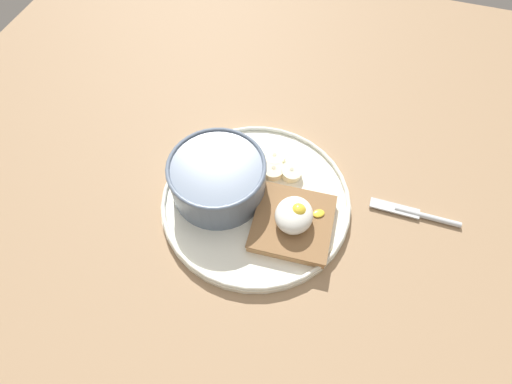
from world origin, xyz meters
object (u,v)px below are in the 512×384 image
at_px(banana_slice_left, 274,158).
at_px(oatmeal_bowl, 217,180).
at_px(banana_slice_back, 273,170).
at_px(toast_slice, 293,223).
at_px(knife, 415,214).
at_px(banana_slice_front, 291,172).
at_px(poached_egg, 295,215).

bearing_deg(banana_slice_left, oatmeal_bowl, 141.50).
bearing_deg(banana_slice_left, banana_slice_back, -167.62).
distance_m(toast_slice, banana_slice_left, 0.11).
bearing_deg(knife, banana_slice_front, 87.66).
bearing_deg(banana_slice_back, poached_egg, -147.19).
xyz_separation_m(oatmeal_bowl, poached_egg, (-0.02, -0.12, 0.00)).
bearing_deg(knife, oatmeal_bowl, 100.44).
bearing_deg(banana_slice_left, toast_slice, -151.62).
xyz_separation_m(toast_slice, knife, (0.07, -0.16, -0.01)).
bearing_deg(oatmeal_bowl, banana_slice_left, -38.50).
distance_m(oatmeal_bowl, knife, 0.28).
bearing_deg(poached_egg, toast_slice, 123.13).
distance_m(banana_slice_front, banana_slice_back, 0.03).
height_order(toast_slice, banana_slice_back, toast_slice).
height_order(toast_slice, banana_slice_left, toast_slice).
bearing_deg(toast_slice, poached_egg, -56.87).
relative_size(oatmeal_bowl, banana_slice_left, 3.94).
bearing_deg(banana_slice_front, toast_slice, -164.37).
relative_size(poached_egg, banana_slice_back, 1.75).
bearing_deg(knife, banana_slice_back, 88.95).
xyz_separation_m(banana_slice_front, banana_slice_back, (-0.00, 0.03, -0.00)).
height_order(toast_slice, knife, toast_slice).
xyz_separation_m(banana_slice_front, banana_slice_left, (0.02, 0.03, -0.00)).
bearing_deg(toast_slice, banana_slice_back, 32.31).
xyz_separation_m(oatmeal_bowl, toast_slice, (-0.02, -0.12, -0.02)).
relative_size(poached_egg, banana_slice_left, 1.91).
bearing_deg(knife, toast_slice, 114.67).
height_order(toast_slice, banana_slice_front, same).
distance_m(toast_slice, knife, 0.18).
bearing_deg(oatmeal_bowl, knife, -79.56).
xyz_separation_m(poached_egg, banana_slice_back, (0.08, 0.05, -0.02)).
relative_size(oatmeal_bowl, banana_slice_back, 3.62).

